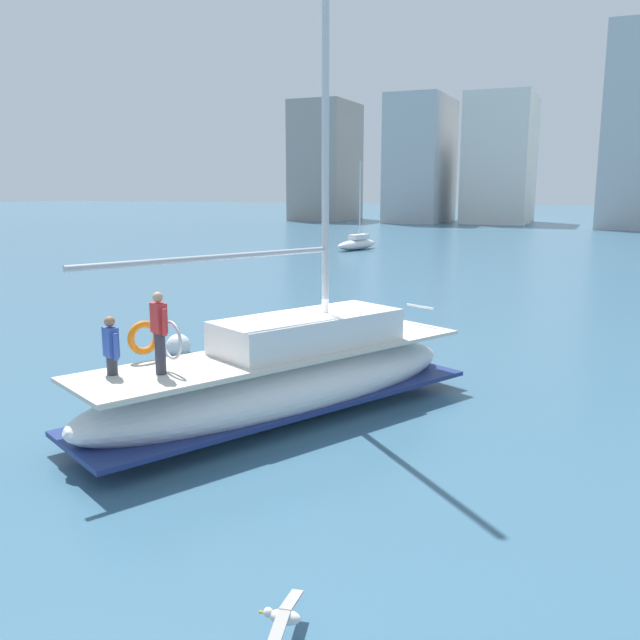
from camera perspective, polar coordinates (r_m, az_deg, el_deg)
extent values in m
plane|color=#38607A|center=(16.48, -2.08, -6.37)|extent=(400.00, 400.00, 0.00)
ellipsoid|color=white|center=(14.84, -3.11, -5.53)|extent=(6.39, 9.67, 1.40)
cube|color=navy|center=(14.93, -3.09, -6.69)|extent=(6.33, 9.51, 0.10)
cube|color=beige|center=(14.64, -3.14, -2.76)|extent=(6.01, 9.16, 0.08)
cube|color=white|center=(14.99, -0.96, -0.89)|extent=(3.41, 4.62, 0.70)
cylinder|color=silver|center=(15.09, 0.46, 17.99)|extent=(0.16, 0.16, 10.55)
cylinder|color=#B7B7BC|center=(13.35, -9.02, 5.20)|extent=(2.65, 5.22, 0.12)
cylinder|color=silver|center=(17.50, 8.45, 1.12)|extent=(0.83, 0.45, 0.06)
torus|color=orange|center=(14.18, -14.61, -1.45)|extent=(0.43, 0.69, 0.70)
cylinder|color=#33333D|center=(13.06, -13.29, -2.76)|extent=(0.20, 0.20, 0.80)
cube|color=red|center=(12.92, -13.43, 0.18)|extent=(0.38, 0.32, 0.56)
sphere|color=tan|center=(12.85, -13.50, 1.88)|extent=(0.20, 0.20, 0.20)
cylinder|color=red|center=(13.12, -13.85, 0.10)|extent=(0.09, 0.09, 0.50)
cylinder|color=red|center=(12.73, -12.97, -0.19)|extent=(0.09, 0.09, 0.50)
cylinder|color=#33333D|center=(13.31, -17.10, -3.69)|extent=(0.20, 0.20, 0.35)
cube|color=#3351AD|center=(13.20, -17.21, -1.78)|extent=(0.38, 0.32, 0.56)
sphere|color=#9E7051|center=(13.13, -17.30, -0.12)|extent=(0.20, 0.20, 0.20)
cylinder|color=#3351AD|center=(13.41, -17.57, -1.83)|extent=(0.09, 0.09, 0.50)
cylinder|color=#3351AD|center=(13.02, -16.81, -2.17)|extent=(0.09, 0.09, 0.50)
torus|color=silver|center=(13.12, -12.40, -1.67)|extent=(0.71, 0.39, 0.76)
ellipsoid|color=white|center=(55.53, 3.13, 6.36)|extent=(2.36, 5.29, 0.83)
cube|color=white|center=(55.70, 3.28, 7.01)|extent=(1.24, 2.18, 0.40)
cylinder|color=silver|center=(55.68, 3.39, 10.00)|extent=(0.13, 0.13, 6.22)
ellipsoid|color=silver|center=(8.04, -2.99, -23.71)|extent=(0.39, 0.24, 0.16)
sphere|color=silver|center=(8.07, -4.40, -23.33)|extent=(0.11, 0.11, 0.11)
cone|color=gold|center=(8.09, -4.86, -23.32)|extent=(0.08, 0.05, 0.04)
cube|color=#9E9993|center=(7.81, -3.62, -24.76)|extent=(0.24, 0.59, 0.14)
cube|color=#9E9993|center=(8.26, -2.40, -22.49)|extent=(0.24, 0.59, 0.14)
sphere|color=silver|center=(20.97, -11.83, -2.16)|extent=(0.75, 0.75, 0.75)
cylinder|color=black|center=(20.91, -11.87, -1.36)|extent=(0.04, 0.04, 0.60)
cube|color=gray|center=(108.64, 0.50, 13.17)|extent=(8.20, 11.63, 17.96)
cube|color=#B2B7BC|center=(102.84, 8.51, 13.14)|extent=(7.60, 14.07, 17.85)
cube|color=silver|center=(102.51, 14.95, 12.91)|extent=(8.87, 12.63, 17.85)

